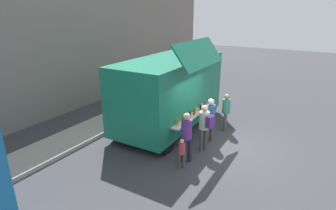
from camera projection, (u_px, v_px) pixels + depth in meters
ground_plane at (219, 146)px, 10.55m from camera, size 60.00×60.00×0.00m
curb_strip at (56, 146)px, 10.35m from camera, size 28.00×1.60×0.15m
building_behind at (6, 44)px, 11.93m from camera, size 32.00×2.40×7.06m
food_truck_main at (170, 91)px, 11.80m from camera, size 5.76×3.27×3.89m
trash_bin at (170, 88)px, 16.51m from camera, size 0.60×0.60×0.93m
customer_front_ordering at (210, 117)px, 10.52m from camera, size 0.58×0.36×1.78m
customer_mid_with_backpack at (205, 124)px, 9.83m from camera, size 0.43×0.58×1.76m
customer_rear_waiting at (186, 133)px, 9.12m from camera, size 0.36×0.36×1.77m
customer_extra_browsing at (226, 109)px, 11.58m from camera, size 0.34×0.33×1.64m
child_near_queue at (182, 151)px, 8.89m from camera, size 0.21×0.21×1.03m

